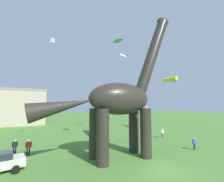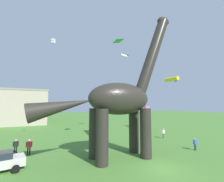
{
  "view_description": "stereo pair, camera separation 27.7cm",
  "coord_description": "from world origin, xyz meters",
  "px_view_note": "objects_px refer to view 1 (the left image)",
  "views": [
    {
      "loc": [
        -9.87,
        -10.59,
        5.5
      ],
      "look_at": [
        -1.99,
        6.06,
        7.26
      ],
      "focal_mm": 24.47,
      "sensor_mm": 36.0,
      "label": 1
    },
    {
      "loc": [
        -9.62,
        -10.71,
        5.5
      ],
      "look_at": [
        -1.99,
        6.06,
        7.26
      ],
      "focal_mm": 24.47,
      "sensor_mm": 36.0,
      "label": 2
    }
  ],
  "objects_px": {
    "dinosaur_sculpture": "(119,99)",
    "kite_high_left": "(123,55)",
    "person_watching_child": "(194,143)",
    "person_strolling_adult": "(29,146)",
    "kite_apex": "(171,79)",
    "person_photographer": "(15,145)",
    "kite_near_low": "(118,41)",
    "person_vendor_side": "(162,132)",
    "kite_far_left": "(53,41)",
    "kite_mid_left": "(146,109)"
  },
  "relations": [
    {
      "from": "person_vendor_side",
      "to": "kite_high_left",
      "type": "relative_size",
      "value": 0.8
    },
    {
      "from": "kite_high_left",
      "to": "person_photographer",
      "type": "bearing_deg",
      "value": -156.75
    },
    {
      "from": "person_vendor_side",
      "to": "person_watching_child",
      "type": "height_order",
      "value": "person_vendor_side"
    },
    {
      "from": "person_photographer",
      "to": "person_strolling_adult",
      "type": "height_order",
      "value": "person_strolling_adult"
    },
    {
      "from": "kite_apex",
      "to": "kite_mid_left",
      "type": "relative_size",
      "value": 2.47
    },
    {
      "from": "person_vendor_side",
      "to": "kite_high_left",
      "type": "height_order",
      "value": "kite_high_left"
    },
    {
      "from": "kite_mid_left",
      "to": "kite_high_left",
      "type": "height_order",
      "value": "kite_high_left"
    },
    {
      "from": "dinosaur_sculpture",
      "to": "person_watching_child",
      "type": "xyz_separation_m",
      "value": [
        9.82,
        -1.41,
        -5.37
      ]
    },
    {
      "from": "kite_near_low",
      "to": "kite_high_left",
      "type": "distance_m",
      "value": 10.69
    },
    {
      "from": "person_photographer",
      "to": "kite_mid_left",
      "type": "bearing_deg",
      "value": -76.8
    },
    {
      "from": "person_photographer",
      "to": "dinosaur_sculpture",
      "type": "bearing_deg",
      "value": -126.32
    },
    {
      "from": "dinosaur_sculpture",
      "to": "kite_apex",
      "type": "bearing_deg",
      "value": 47.71
    },
    {
      "from": "kite_near_low",
      "to": "kite_mid_left",
      "type": "bearing_deg",
      "value": 36.39
    },
    {
      "from": "dinosaur_sculpture",
      "to": "kite_high_left",
      "type": "bearing_deg",
      "value": 78.94
    },
    {
      "from": "kite_apex",
      "to": "person_photographer",
      "type": "bearing_deg",
      "value": -173.92
    },
    {
      "from": "person_watching_child",
      "to": "kite_far_left",
      "type": "relative_size",
      "value": 2.32
    },
    {
      "from": "kite_near_low",
      "to": "kite_mid_left",
      "type": "relative_size",
      "value": 1.35
    },
    {
      "from": "person_vendor_side",
      "to": "person_strolling_adult",
      "type": "distance_m",
      "value": 20.04
    },
    {
      "from": "person_vendor_side",
      "to": "person_strolling_adult",
      "type": "xyz_separation_m",
      "value": [
        -20.03,
        -0.54,
        0.05
      ]
    },
    {
      "from": "person_watching_child",
      "to": "kite_far_left",
      "type": "distance_m",
      "value": 23.82
    },
    {
      "from": "person_watching_child",
      "to": "person_strolling_adult",
      "type": "xyz_separation_m",
      "value": [
        -18.62,
        6.43,
        0.16
      ]
    },
    {
      "from": "person_strolling_adult",
      "to": "kite_near_low",
      "type": "xyz_separation_m",
      "value": [
        11.55,
        0.59,
        14.49
      ]
    },
    {
      "from": "dinosaur_sculpture",
      "to": "person_vendor_side",
      "type": "bearing_deg",
      "value": 46.53
    },
    {
      "from": "person_vendor_side",
      "to": "kite_mid_left",
      "type": "xyz_separation_m",
      "value": [
        3.47,
        8.86,
        3.74
      ]
    },
    {
      "from": "person_photographer",
      "to": "kite_high_left",
      "type": "distance_m",
      "value": 25.99
    },
    {
      "from": "person_vendor_side",
      "to": "person_strolling_adult",
      "type": "height_order",
      "value": "person_strolling_adult"
    },
    {
      "from": "kite_far_left",
      "to": "kite_mid_left",
      "type": "xyz_separation_m",
      "value": [
        21.23,
        5.85,
        -10.29
      ]
    },
    {
      "from": "kite_mid_left",
      "to": "kite_high_left",
      "type": "xyz_separation_m",
      "value": [
        -5.97,
        -0.03,
        12.02
      ]
    },
    {
      "from": "person_strolling_adult",
      "to": "kite_apex",
      "type": "relative_size",
      "value": 0.54
    },
    {
      "from": "person_watching_child",
      "to": "kite_near_low",
      "type": "bearing_deg",
      "value": 76.9
    },
    {
      "from": "person_strolling_adult",
      "to": "kite_high_left",
      "type": "bearing_deg",
      "value": -76.88
    },
    {
      "from": "person_watching_child",
      "to": "person_photographer",
      "type": "bearing_deg",
      "value": 100.78
    },
    {
      "from": "kite_high_left",
      "to": "person_watching_child",
      "type": "bearing_deg",
      "value": -86.04
    },
    {
      "from": "person_photographer",
      "to": "person_watching_child",
      "type": "distance_m",
      "value": 21.47
    },
    {
      "from": "person_strolling_adult",
      "to": "kite_far_left",
      "type": "relative_size",
      "value": 2.75
    },
    {
      "from": "person_strolling_adult",
      "to": "kite_mid_left",
      "type": "xyz_separation_m",
      "value": [
        23.5,
        9.4,
        3.69
      ]
    },
    {
      "from": "person_photographer",
      "to": "person_strolling_adult",
      "type": "distance_m",
      "value": 1.89
    },
    {
      "from": "dinosaur_sculpture",
      "to": "kite_mid_left",
      "type": "xyz_separation_m",
      "value": [
        14.7,
        14.42,
        -1.52
      ]
    },
    {
      "from": "person_strolling_adult",
      "to": "kite_near_low",
      "type": "relative_size",
      "value": 0.98
    },
    {
      "from": "person_strolling_adult",
      "to": "kite_apex",
      "type": "height_order",
      "value": "kite_apex"
    },
    {
      "from": "person_vendor_side",
      "to": "person_watching_child",
      "type": "bearing_deg",
      "value": -113.55
    },
    {
      "from": "kite_far_left",
      "to": "kite_mid_left",
      "type": "distance_m",
      "value": 24.31
    },
    {
      "from": "dinosaur_sculpture",
      "to": "person_strolling_adult",
      "type": "xyz_separation_m",
      "value": [
        -8.8,
        5.02,
        -5.2
      ]
    },
    {
      "from": "kite_near_low",
      "to": "kite_high_left",
      "type": "xyz_separation_m",
      "value": [
        5.98,
        8.78,
        1.21
      ]
    },
    {
      "from": "person_strolling_adult",
      "to": "kite_near_low",
      "type": "bearing_deg",
      "value": -102.08
    },
    {
      "from": "person_watching_child",
      "to": "kite_mid_left",
      "type": "bearing_deg",
      "value": 14.52
    },
    {
      "from": "person_strolling_adult",
      "to": "person_photographer",
      "type": "bearing_deg",
      "value": 34.71
    },
    {
      "from": "person_photographer",
      "to": "kite_far_left",
      "type": "height_order",
      "value": "kite_far_left"
    },
    {
      "from": "person_strolling_adult",
      "to": "kite_near_low",
      "type": "distance_m",
      "value": 18.54
    },
    {
      "from": "kite_apex",
      "to": "kite_high_left",
      "type": "bearing_deg",
      "value": 149.95
    }
  ]
}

